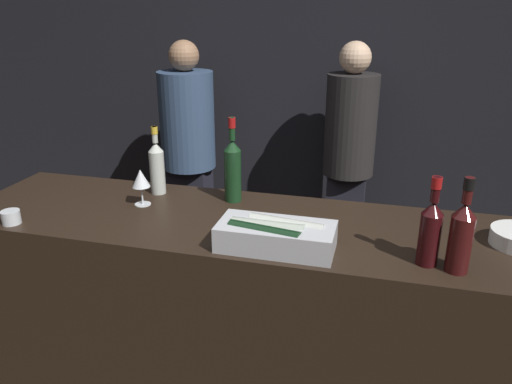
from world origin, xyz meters
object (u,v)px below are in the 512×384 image
at_px(red_wine_bottle_burgundy, 233,168).
at_px(person_in_hoodie, 188,145).
at_px(red_wine_bottle_black_foil, 461,234).
at_px(rose_wine_bottle, 157,166).
at_px(person_blond_tee, 349,150).
at_px(wine_glass, 141,179).
at_px(red_wine_bottle_tall, 430,229).
at_px(candle_votive, 11,217).
at_px(ice_bin_with_bottles, 275,235).

height_order(red_wine_bottle_burgundy, person_in_hoodie, person_in_hoodie).
relative_size(red_wine_bottle_black_foil, person_in_hoodie, 0.20).
xyz_separation_m(red_wine_bottle_burgundy, person_in_hoodie, (-0.72, 1.22, -0.27)).
distance_m(rose_wine_bottle, red_wine_bottle_black_foil, 1.36).
bearing_deg(person_in_hoodie, person_blond_tee, 83.33).
xyz_separation_m(wine_glass, red_wine_bottle_black_foil, (1.30, -0.27, 0.02)).
height_order(rose_wine_bottle, person_in_hoodie, person_in_hoodie).
xyz_separation_m(wine_glass, red_wine_bottle_tall, (1.21, -0.24, 0.01)).
xyz_separation_m(red_wine_bottle_tall, person_blond_tee, (-0.41, 1.75, -0.23)).
bearing_deg(red_wine_bottle_tall, rose_wine_bottle, 161.52).
bearing_deg(person_blond_tee, red_wine_bottle_burgundy, 164.56).
relative_size(candle_votive, person_in_hoodie, 0.05).
distance_m(ice_bin_with_bottles, wine_glass, 0.72).
relative_size(candle_votive, person_blond_tee, 0.05).
distance_m(wine_glass, rose_wine_bottle, 0.16).
xyz_separation_m(rose_wine_bottle, person_in_hoodie, (-0.35, 1.22, -0.24)).
relative_size(ice_bin_with_bottles, red_wine_bottle_burgundy, 1.11).
bearing_deg(red_wine_bottle_burgundy, red_wine_bottle_black_foil, -24.77).
bearing_deg(ice_bin_with_bottles, red_wine_bottle_black_foil, -0.55).
bearing_deg(rose_wine_bottle, wine_glass, -91.72).
bearing_deg(red_wine_bottle_burgundy, person_blond_tee, 72.71).
xyz_separation_m(candle_votive, rose_wine_bottle, (0.43, 0.48, 0.11)).
distance_m(candle_votive, person_blond_tee, 2.20).
bearing_deg(red_wine_bottle_burgundy, ice_bin_with_bottles, -55.23).
height_order(ice_bin_with_bottles, red_wine_bottle_burgundy, red_wine_bottle_burgundy).
xyz_separation_m(red_wine_bottle_black_foil, red_wine_bottle_burgundy, (-0.92, 0.43, 0.02)).
xyz_separation_m(ice_bin_with_bottles, candle_votive, (-1.10, -0.06, -0.03)).
relative_size(wine_glass, candle_votive, 2.19).
bearing_deg(ice_bin_with_bottles, wine_glass, 158.44).
bearing_deg(ice_bin_with_bottles, person_blond_tee, 85.86).
bearing_deg(candle_votive, red_wine_bottle_black_foil, 1.83).
distance_m(red_wine_bottle_tall, person_blond_tee, 1.81).
xyz_separation_m(rose_wine_bottle, red_wine_bottle_black_foil, (1.30, -0.43, 0.00)).
xyz_separation_m(candle_votive, red_wine_bottle_black_foil, (1.73, 0.06, 0.11)).
height_order(red_wine_bottle_black_foil, red_wine_bottle_burgundy, red_wine_bottle_burgundy).
xyz_separation_m(red_wine_bottle_burgundy, red_wine_bottle_tall, (0.83, -0.40, -0.03)).
distance_m(rose_wine_bottle, red_wine_bottle_tall, 1.27).
height_order(red_wine_bottle_black_foil, person_blond_tee, person_blond_tee).
xyz_separation_m(rose_wine_bottle, red_wine_bottle_tall, (1.20, -0.40, -0.00)).
xyz_separation_m(red_wine_bottle_black_foil, red_wine_bottle_tall, (-0.09, 0.03, -0.01)).
bearing_deg(candle_votive, ice_bin_with_bottles, 3.20).
bearing_deg(red_wine_bottle_tall, red_wine_bottle_black_foil, -15.32).
xyz_separation_m(red_wine_bottle_black_foil, person_in_hoodie, (-1.64, 1.65, -0.25)).
bearing_deg(red_wine_bottle_black_foil, wine_glass, 168.25).
distance_m(candle_votive, rose_wine_bottle, 0.66).
xyz_separation_m(ice_bin_with_bottles, wine_glass, (-0.67, 0.26, 0.07)).
xyz_separation_m(ice_bin_with_bottles, rose_wine_bottle, (-0.66, 0.42, 0.08)).
distance_m(person_in_hoodie, person_blond_tee, 1.15).
relative_size(wine_glass, red_wine_bottle_black_foil, 0.50).
bearing_deg(ice_bin_with_bottles, red_wine_bottle_burgundy, 124.77).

